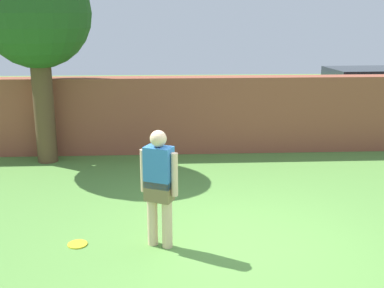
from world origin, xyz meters
TOP-DOWN VIEW (x-y plane):
  - ground_plane at (0.00, 0.00)m, footprint 40.00×40.00m
  - brick_wall at (-1.50, 4.83)m, footprint 13.38×0.50m
  - tree at (-3.52, 4.21)m, footprint 2.20×2.20m
  - person at (-1.05, 0.11)m, footprint 0.50×0.35m
  - car at (4.39, 6.50)m, footprint 4.28×2.10m
  - frisbee_yellow at (-2.19, 0.19)m, footprint 0.27×0.27m

SIDE VIEW (x-z plane):
  - ground_plane at x=0.00m, z-range 0.00..0.00m
  - frisbee_yellow at x=-2.19m, z-range 0.00..0.02m
  - car at x=4.39m, z-range 0.00..1.72m
  - brick_wall at x=-1.50m, z-range 0.00..1.73m
  - person at x=-1.05m, z-range 0.09..1.71m
  - tree at x=-3.52m, z-range 0.92..5.12m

